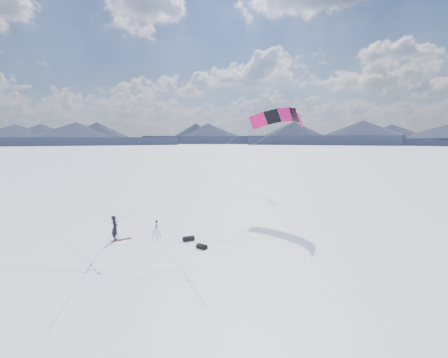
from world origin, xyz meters
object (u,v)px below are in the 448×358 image
object	(u,v)px
snowboard	(122,240)
gear_bag_b	(202,247)
tripod	(157,227)
snowkiter	(115,240)
gear_bag_a	(189,239)

from	to	relation	value
snowboard	gear_bag_b	bearing A→B (deg)	-51.61
snowboard	tripod	world-z (taller)	tripod
tripod	gear_bag_b	size ratio (longest dim) A/B	1.78
tripod	gear_bag_b	distance (m)	3.88
snowkiter	tripod	distance (m)	3.04
snowboard	gear_bag_a	bearing A→B (deg)	-36.69
snowkiter	snowboard	world-z (taller)	snowkiter
snowkiter	snowboard	xyz separation A→B (m)	(0.42, -0.05, 0.02)
snowboard	tripod	size ratio (longest dim) A/B	1.02
gear_bag_b	snowkiter	bearing A→B (deg)	-158.79
snowkiter	gear_bag_a	world-z (taller)	snowkiter
snowboard	tripod	xyz separation A→B (m)	(2.41, -0.61, 0.88)
snowboard	tripod	distance (m)	2.64
gear_bag_a	gear_bag_b	xyz separation A→B (m)	(0.55, -1.83, -0.01)
snowkiter	gear_bag_a	size ratio (longest dim) A/B	2.13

